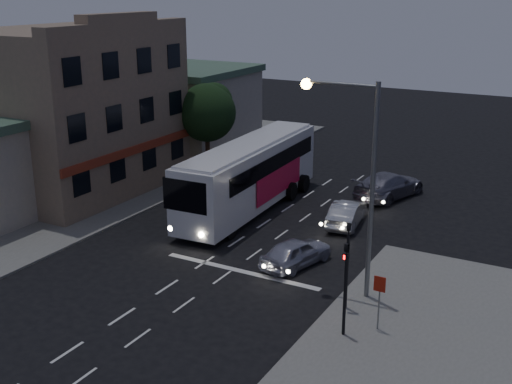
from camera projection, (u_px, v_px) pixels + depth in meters
The scene contains 14 objects.
ground at pixel (180, 278), 28.90m from camera, with size 120.00×120.00×0.00m, color black.
sidewalk_far at pixel (87, 189), 41.52m from camera, with size 12.00×50.00×0.12m, color slate.
road_markings at pixel (242, 258), 31.06m from camera, with size 8.00×30.55×0.01m.
tour_bus at pixel (250, 173), 37.25m from camera, with size 3.31×13.28×4.05m.
car_suv at pixel (296, 252), 30.04m from camera, with size 1.59×3.96×1.35m, color #B2B3C6.
car_sedan_a at pixel (347, 213), 35.20m from camera, with size 1.44×4.13×1.36m, color silver.
car_sedan_b at pixel (389, 185), 39.77m from camera, with size 2.24×5.52×1.60m, color gray.
traffic_signal_main at pixel (347, 255), 25.32m from camera, with size 0.25×0.35×4.10m.
traffic_signal_side at pixel (346, 278), 23.34m from camera, with size 0.18×0.15×4.10m.
regulatory_sign at pixel (379, 294), 23.94m from camera, with size 0.45×0.12×2.20m.
streetlight at pixel (358, 165), 25.61m from camera, with size 3.32×0.44×9.00m.
main_building at pixel (69, 109), 40.40m from camera, with size 10.12×12.00×11.00m.
low_building_north at pixel (185, 108), 50.74m from camera, with size 9.40×9.40×6.50m.
street_tree at pixel (207, 110), 43.82m from camera, with size 4.00×4.00×6.20m.
Camera 1 is at (15.69, -21.41, 12.55)m, focal length 45.00 mm.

